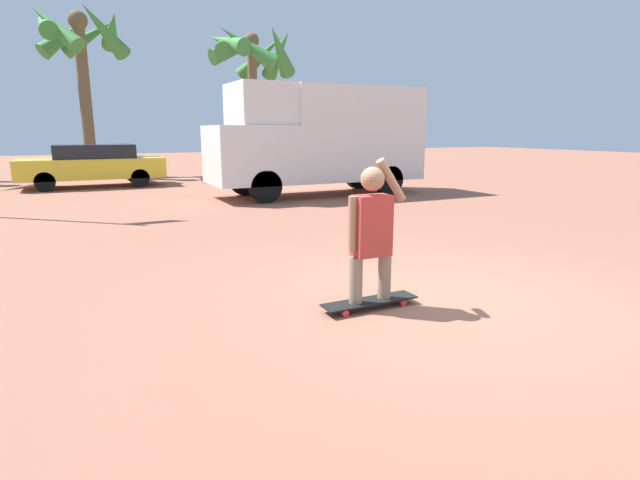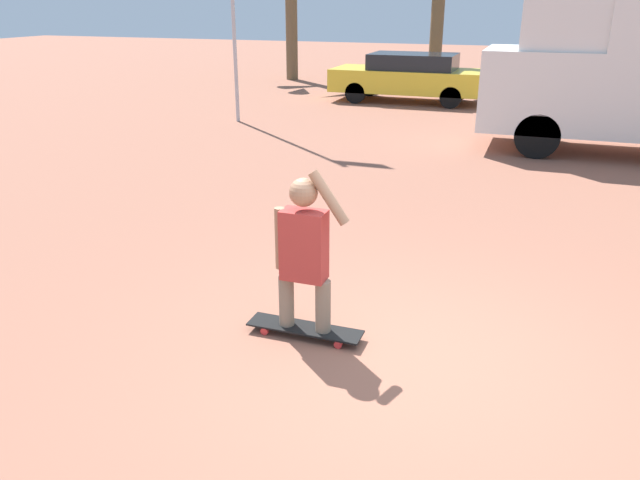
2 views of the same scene
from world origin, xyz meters
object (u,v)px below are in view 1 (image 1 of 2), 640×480
parked_car_yellow (93,164)px  palm_tree_center_background (80,41)px  skateboard (370,301)px  palm_tree_near_van (251,55)px  camper_van (321,137)px  person_skateboarder (371,227)px

parked_car_yellow → palm_tree_center_background: size_ratio=0.70×
skateboard → palm_tree_near_van: palm_tree_near_van is taller
parked_car_yellow → palm_tree_near_van: (6.61, 2.80, 4.25)m
camper_van → palm_tree_near_van: 8.78m
camper_van → parked_car_yellow: 7.99m
parked_car_yellow → skateboard: bearing=-81.6°
parked_car_yellow → camper_van: bearing=-41.9°
camper_van → palm_tree_center_background: bearing=122.8°
person_skateboarder → palm_tree_center_background: 18.50m
parked_car_yellow → palm_tree_near_van: bearing=23.0°
skateboard → palm_tree_center_background: palm_tree_center_background is taller
skateboard → parked_car_yellow: (-2.09, 14.16, 0.67)m
palm_tree_center_background → parked_car_yellow: bearing=-91.4°
skateboard → palm_tree_center_background: 18.70m
person_skateboarder → parked_car_yellow: bearing=98.4°
palm_tree_center_background → skateboard: bearing=-83.6°
palm_tree_center_background → palm_tree_near_van: bearing=-7.9°
camper_van → palm_tree_near_van: palm_tree_near_van is taller
skateboard → parked_car_yellow: 14.33m
palm_tree_near_van → camper_van: bearing=-95.0°
palm_tree_center_background → person_skateboarder: bearing=-83.6°
camper_van → person_skateboarder: bearing=-113.3°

